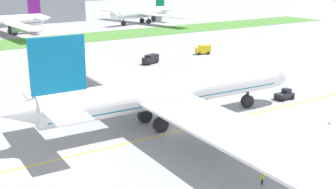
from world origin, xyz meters
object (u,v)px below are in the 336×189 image
at_px(traffic_cone_port_wing, 329,122).
at_px(service_truck_baggage_loader, 203,49).
at_px(airliner_foreground, 167,93).
at_px(parked_airliner_far_centre, 7,22).
at_px(ground_crew_wingwalker_port, 207,99).
at_px(ground_crew_marshaller_front, 262,178).
at_px(service_truck_fuel_bowser, 151,59).
at_px(pushback_tug, 285,95).
at_px(parked_airliner_far_right, 142,13).

height_order(traffic_cone_port_wing, service_truck_baggage_loader, service_truck_baggage_loader).
bearing_deg(airliner_foreground, parked_airliner_far_centre, 88.48).
distance_m(airliner_foreground, ground_crew_wingwalker_port, 15.42).
distance_m(traffic_cone_port_wing, service_truck_baggage_loader, 68.93).
xyz_separation_m(ground_crew_marshaller_front, service_truck_fuel_bowser, (26.27, 72.27, 0.46)).
height_order(service_truck_fuel_bowser, parked_airliner_far_centre, parked_airliner_far_centre).
distance_m(pushback_tug, parked_airliner_far_centre, 131.62).
distance_m(ground_crew_marshaller_front, service_truck_fuel_bowser, 76.90).
height_order(ground_crew_wingwalker_port, parked_airliner_far_right, parked_airliner_far_right).
height_order(ground_crew_marshaller_front, parked_airliner_far_centre, parked_airliner_far_centre).
bearing_deg(ground_crew_wingwalker_port, parked_airliner_far_right, 65.72).
bearing_deg(ground_crew_marshaller_front, service_truck_fuel_bowser, 70.02).
relative_size(airliner_foreground, ground_crew_marshaller_front, 56.30).
bearing_deg(service_truck_fuel_bowser, traffic_cone_port_wing, -89.63).
xyz_separation_m(parked_airliner_far_centre, parked_airliner_far_right, (67.20, 4.06, -0.17)).
bearing_deg(ground_crew_wingwalker_port, traffic_cone_port_wing, -62.83).
bearing_deg(parked_airliner_far_right, traffic_cone_port_wing, -107.26).
relative_size(pushback_tug, traffic_cone_port_wing, 9.96).
bearing_deg(parked_airliner_far_right, service_truck_baggage_loader, -106.52).
bearing_deg(service_truck_baggage_loader, pushback_tug, -108.27).
relative_size(ground_crew_wingwalker_port, parked_airliner_far_centre, 0.03).
height_order(pushback_tug, service_truck_baggage_loader, service_truck_baggage_loader).
bearing_deg(parked_airliner_far_right, service_truck_fuel_bowser, -118.36).
xyz_separation_m(service_truck_baggage_loader, parked_airliner_far_right, (24.51, 82.67, 3.76)).
relative_size(ground_crew_marshaller_front, traffic_cone_port_wing, 2.80).
height_order(pushback_tug, parked_airliner_far_centre, parked_airliner_far_centre).
relative_size(parked_airliner_far_centre, parked_airliner_far_right, 0.96).
bearing_deg(pushback_tug, parked_airliner_far_centre, 101.43).
bearing_deg(pushback_tug, parked_airliner_far_right, 72.82).
height_order(airliner_foreground, ground_crew_wingwalker_port, airliner_foreground).
bearing_deg(pushback_tug, traffic_cone_port_wing, -107.90).
bearing_deg(service_truck_fuel_bowser, ground_crew_marshaller_front, -109.98).
bearing_deg(pushback_tug, ground_crew_marshaller_front, -141.28).
relative_size(traffic_cone_port_wing, parked_airliner_far_right, 0.01).
bearing_deg(airliner_foreground, ground_crew_marshaller_front, -94.61).
bearing_deg(ground_crew_marshaller_front, pushback_tug, 38.72).
height_order(airliner_foreground, ground_crew_marshaller_front, airliner_foreground).
xyz_separation_m(airliner_foreground, traffic_cone_port_wing, (24.57, -15.91, -5.60)).
bearing_deg(parked_airliner_far_centre, parked_airliner_far_right, 3.45).
bearing_deg(parked_airliner_far_centre, ground_crew_marshaller_front, -92.04).
xyz_separation_m(pushback_tug, service_truck_fuel_bowser, (-5.30, 46.96, 0.40)).
bearing_deg(parked_airliner_far_centre, pushback_tug, -78.57).
bearing_deg(ground_crew_wingwalker_port, pushback_tug, -21.92).
bearing_deg(traffic_cone_port_wing, parked_airliner_far_centre, 98.36).
xyz_separation_m(airliner_foreground, service_truck_fuel_bowser, (24.17, 46.21, -4.44)).
bearing_deg(airliner_foreground, parked_airliner_far_right, 61.90).
relative_size(ground_crew_wingwalker_port, service_truck_baggage_loader, 0.33).
bearing_deg(parked_airliner_far_centre, traffic_cone_port_wing, -81.64).
distance_m(airliner_foreground, service_truck_baggage_loader, 67.81).
distance_m(airliner_foreground, ground_crew_marshaller_front, 26.61).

